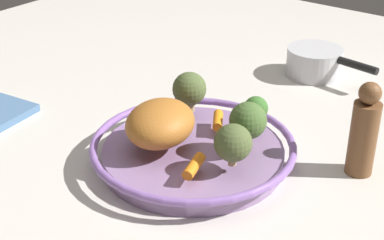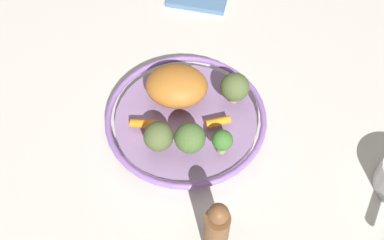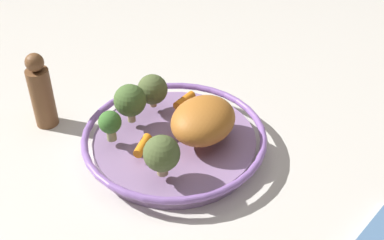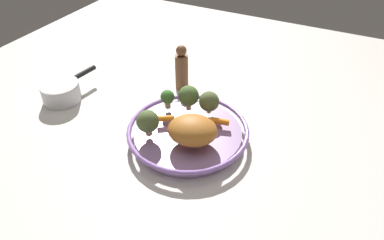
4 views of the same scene
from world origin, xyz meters
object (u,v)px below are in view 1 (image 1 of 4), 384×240
at_px(roast_chicken_piece, 160,123).
at_px(baby_carrot_near_rim, 220,121).
at_px(broccoli_floret_large, 256,110).
at_px(broccoli_floret_edge, 233,143).
at_px(serving_bowl, 193,151).
at_px(pepper_mill, 364,132).
at_px(baby_carrot_right, 194,166).
at_px(broccoli_floret_small, 189,89).
at_px(saucepan, 315,62).
at_px(broccoli_floret_mid, 248,121).

relative_size(roast_chicken_piece, baby_carrot_near_rim, 2.58).
relative_size(broccoli_floret_large, broccoli_floret_edge, 0.88).
bearing_deg(broccoli_floret_edge, baby_carrot_near_rim, -136.43).
height_order(serving_bowl, pepper_mill, pepper_mill).
height_order(broccoli_floret_large, pepper_mill, pepper_mill).
distance_m(serving_bowl, broccoli_floret_edge, 0.11).
bearing_deg(baby_carrot_near_rim, broccoli_floret_large, 115.14).
height_order(baby_carrot_right, broccoli_floret_large, broccoli_floret_large).
distance_m(serving_bowl, baby_carrot_near_rim, 0.07).
bearing_deg(baby_carrot_near_rim, baby_carrot_right, 20.25).
xyz_separation_m(broccoli_floret_small, saucepan, (-0.36, 0.06, -0.05)).
distance_m(baby_carrot_near_rim, broccoli_floret_edge, 0.13).
bearing_deg(serving_bowl, broccoli_floret_small, -139.42).
height_order(broccoli_floret_large, broccoli_floret_small, broccoli_floret_small).
xyz_separation_m(serving_bowl, saucepan, (-0.44, -0.01, 0.01)).
height_order(roast_chicken_piece, broccoli_floret_large, roast_chicken_piece).
bearing_deg(serving_bowl, baby_carrot_right, 38.04).
bearing_deg(broccoli_floret_large, serving_bowl, -31.10).
xyz_separation_m(pepper_mill, saucepan, (-0.31, -0.23, -0.04)).
bearing_deg(broccoli_floret_edge, roast_chicken_piece, -84.59).
bearing_deg(broccoli_floret_mid, broccoli_floret_edge, 11.37).
xyz_separation_m(broccoli_floret_large, pepper_mill, (-0.04, 0.17, -0.00)).
bearing_deg(broccoli_floret_edge, pepper_mill, 139.54).
height_order(serving_bowl, broccoli_floret_large, broccoli_floret_large).
distance_m(baby_carrot_near_rim, broccoli_floret_large, 0.06).
bearing_deg(baby_carrot_right, baby_carrot_near_rim, -159.75).
bearing_deg(roast_chicken_piece, broccoli_floret_large, 143.03).
bearing_deg(serving_bowl, broccoli_floret_large, 148.90).
bearing_deg(roast_chicken_piece, broccoli_floret_mid, 121.18).
xyz_separation_m(broccoli_floret_edge, saucepan, (-0.46, -0.10, -0.05)).
xyz_separation_m(broccoli_floret_small, pepper_mill, (-0.06, 0.29, -0.01)).
relative_size(baby_carrot_near_rim, pepper_mill, 0.32).
height_order(broccoli_floret_mid, saucepan, broccoli_floret_mid).
bearing_deg(broccoli_floret_large, saucepan, -169.64).
bearing_deg(baby_carrot_right, broccoli_floret_mid, 167.86).
xyz_separation_m(roast_chicken_piece, baby_carrot_right, (0.04, 0.09, -0.03)).
height_order(baby_carrot_right, broccoli_floret_mid, broccoli_floret_mid).
bearing_deg(broccoli_floret_small, pepper_mill, 101.04).
distance_m(serving_bowl, pepper_mill, 0.27).
bearing_deg(serving_bowl, saucepan, -179.07).
relative_size(roast_chicken_piece, broccoli_floret_large, 2.20).
height_order(broccoli_floret_mid, broccoli_floret_large, broccoli_floret_mid).
bearing_deg(pepper_mill, broccoli_floret_large, -75.56).
relative_size(broccoli_floret_edge, pepper_mill, 0.42).
height_order(baby_carrot_near_rim, pepper_mill, pepper_mill).
height_order(roast_chicken_piece, baby_carrot_right, roast_chicken_piece).
relative_size(broccoli_floret_mid, saucepan, 0.36).
xyz_separation_m(broccoli_floret_large, saucepan, (-0.35, -0.06, -0.05)).
distance_m(roast_chicken_piece, broccoli_floret_mid, 0.14).
xyz_separation_m(broccoli_floret_mid, broccoli_floret_edge, (0.06, 0.01, -0.01)).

